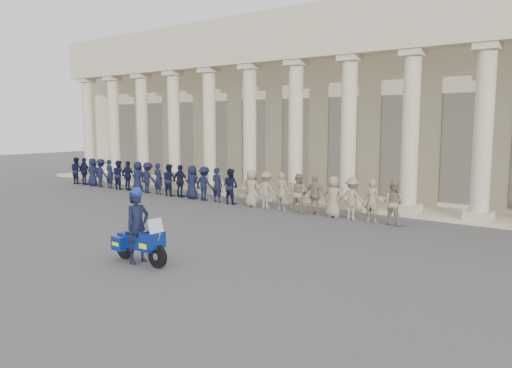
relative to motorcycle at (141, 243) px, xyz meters
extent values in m
plane|color=#464649|center=(-0.94, 2.63, -0.53)|extent=(90.00, 90.00, 0.00)
cube|color=#C4B793|center=(-0.94, 17.63, 3.97)|extent=(40.00, 10.00, 9.00)
cube|color=#C4B793|center=(-0.94, 11.43, -0.46)|extent=(40.00, 2.60, 0.15)
cube|color=#C4B793|center=(-0.94, 10.63, 6.26)|extent=(35.80, 1.00, 1.00)
cube|color=#C4B793|center=(-0.94, 10.63, 7.36)|extent=(35.80, 1.00, 1.20)
cube|color=#C4B793|center=(-17.84, 10.63, -0.23)|extent=(0.90, 0.90, 0.30)
cylinder|color=#C4B793|center=(-17.84, 10.63, 2.72)|extent=(0.64, 0.64, 5.60)
cube|color=#C4B793|center=(-17.84, 10.63, 5.64)|extent=(0.85, 0.85, 0.24)
cube|color=#C4B793|center=(-15.24, 10.63, -0.23)|extent=(0.90, 0.90, 0.30)
cylinder|color=#C4B793|center=(-15.24, 10.63, 2.72)|extent=(0.64, 0.64, 5.60)
cube|color=#C4B793|center=(-15.24, 10.63, 5.64)|extent=(0.85, 0.85, 0.24)
cube|color=#C4B793|center=(-12.64, 10.63, -0.23)|extent=(0.90, 0.90, 0.30)
cylinder|color=#C4B793|center=(-12.64, 10.63, 2.72)|extent=(0.64, 0.64, 5.60)
cube|color=#C4B793|center=(-12.64, 10.63, 5.64)|extent=(0.85, 0.85, 0.24)
cube|color=#C4B793|center=(-10.04, 10.63, -0.23)|extent=(0.90, 0.90, 0.30)
cylinder|color=#C4B793|center=(-10.04, 10.63, 2.72)|extent=(0.64, 0.64, 5.60)
cube|color=#C4B793|center=(-10.04, 10.63, 5.64)|extent=(0.85, 0.85, 0.24)
cube|color=#C4B793|center=(-7.44, 10.63, -0.23)|extent=(0.90, 0.90, 0.30)
cylinder|color=#C4B793|center=(-7.44, 10.63, 2.72)|extent=(0.64, 0.64, 5.60)
cube|color=#C4B793|center=(-7.44, 10.63, 5.64)|extent=(0.85, 0.85, 0.24)
cube|color=#C4B793|center=(-4.84, 10.63, -0.23)|extent=(0.90, 0.90, 0.30)
cylinder|color=#C4B793|center=(-4.84, 10.63, 2.72)|extent=(0.64, 0.64, 5.60)
cube|color=#C4B793|center=(-4.84, 10.63, 5.64)|extent=(0.85, 0.85, 0.24)
cube|color=#C4B793|center=(-2.24, 10.63, -0.23)|extent=(0.90, 0.90, 0.30)
cylinder|color=#C4B793|center=(-2.24, 10.63, 2.72)|extent=(0.64, 0.64, 5.60)
cube|color=#C4B793|center=(-2.24, 10.63, 5.64)|extent=(0.85, 0.85, 0.24)
cube|color=#C4B793|center=(0.36, 10.63, -0.23)|extent=(0.90, 0.90, 0.30)
cylinder|color=#C4B793|center=(0.36, 10.63, 2.72)|extent=(0.64, 0.64, 5.60)
cube|color=#C4B793|center=(0.36, 10.63, 5.64)|extent=(0.85, 0.85, 0.24)
cube|color=#C4B793|center=(2.96, 10.63, -0.23)|extent=(0.90, 0.90, 0.30)
cylinder|color=#C4B793|center=(2.96, 10.63, 2.72)|extent=(0.64, 0.64, 5.60)
cube|color=#C4B793|center=(2.96, 10.63, 5.64)|extent=(0.85, 0.85, 0.24)
cube|color=#C4B793|center=(5.56, 10.63, -0.23)|extent=(0.90, 0.90, 0.30)
cylinder|color=#C4B793|center=(5.56, 10.63, 2.72)|extent=(0.64, 0.64, 5.60)
cube|color=#C4B793|center=(5.56, 10.63, 5.64)|extent=(0.85, 0.85, 0.24)
cube|color=black|center=(-16.54, 12.65, 2.02)|extent=(1.30, 0.12, 4.20)
cube|color=black|center=(-13.94, 12.65, 2.02)|extent=(1.30, 0.12, 4.20)
cube|color=black|center=(-11.34, 12.65, 2.02)|extent=(1.30, 0.12, 4.20)
cube|color=black|center=(-8.74, 12.65, 2.02)|extent=(1.30, 0.12, 4.20)
cube|color=black|center=(-6.14, 12.65, 2.02)|extent=(1.30, 0.12, 4.20)
cube|color=black|center=(-3.54, 12.65, 2.02)|extent=(1.30, 0.12, 4.20)
cube|color=black|center=(-0.94, 12.65, 2.02)|extent=(1.30, 0.12, 4.20)
cube|color=black|center=(1.66, 12.65, 2.02)|extent=(1.30, 0.12, 4.20)
cube|color=black|center=(4.26, 12.65, 2.02)|extent=(1.30, 0.12, 4.20)
imported|color=black|center=(-16.12, 8.56, 0.25)|extent=(0.76, 0.60, 1.57)
imported|color=black|center=(-15.33, 8.56, 0.25)|extent=(0.92, 0.38, 1.57)
imported|color=black|center=(-14.54, 8.56, 0.25)|extent=(0.77, 0.50, 1.57)
imported|color=black|center=(-13.75, 8.56, 0.25)|extent=(1.02, 0.58, 1.57)
imported|color=black|center=(-12.96, 8.56, 0.25)|extent=(0.57, 0.38, 1.57)
imported|color=black|center=(-12.18, 8.56, 0.25)|extent=(0.76, 0.60, 1.57)
imported|color=black|center=(-11.39, 8.56, 0.25)|extent=(0.92, 0.38, 1.57)
imported|color=black|center=(-10.60, 8.56, 0.25)|extent=(0.77, 0.50, 1.57)
imported|color=black|center=(-9.81, 8.56, 0.25)|extent=(1.02, 0.58, 1.57)
imported|color=black|center=(-9.02, 8.56, 0.25)|extent=(0.57, 0.38, 1.57)
imported|color=black|center=(-8.23, 8.56, 0.25)|extent=(0.76, 0.60, 1.57)
imported|color=black|center=(-7.44, 8.56, 0.25)|extent=(0.92, 0.38, 1.57)
imported|color=black|center=(-6.65, 8.56, 0.25)|extent=(0.77, 0.50, 1.57)
imported|color=black|center=(-5.86, 8.56, 0.25)|extent=(1.02, 0.58, 1.57)
imported|color=black|center=(-5.08, 8.56, 0.25)|extent=(0.57, 0.38, 1.57)
imported|color=black|center=(-4.29, 8.56, 0.25)|extent=(0.76, 0.60, 1.57)
imported|color=gray|center=(-3.10, 8.56, 0.25)|extent=(0.77, 0.50, 1.57)
imported|color=gray|center=(-2.31, 8.56, 0.25)|extent=(1.02, 0.58, 1.57)
imported|color=gray|center=(-1.52, 8.56, 0.25)|extent=(0.57, 0.38, 1.57)
imported|color=gray|center=(-0.73, 8.56, 0.25)|extent=(0.76, 0.60, 1.57)
imported|color=gray|center=(0.06, 8.56, 0.25)|extent=(0.92, 0.38, 1.57)
imported|color=gray|center=(0.85, 8.56, 0.25)|extent=(0.77, 0.50, 1.57)
imported|color=gray|center=(1.64, 8.56, 0.25)|extent=(1.02, 0.58, 1.57)
imported|color=gray|center=(2.43, 8.56, 0.25)|extent=(0.57, 0.38, 1.57)
imported|color=gray|center=(3.21, 8.56, 0.25)|extent=(0.76, 0.60, 1.57)
cylinder|color=black|center=(0.65, -0.02, -0.24)|extent=(0.59, 0.14, 0.59)
cylinder|color=black|center=(-0.68, 0.02, -0.24)|extent=(0.59, 0.14, 0.59)
cube|color=navy|center=(0.03, 0.00, 0.02)|extent=(1.03, 0.40, 0.34)
cube|color=navy|center=(0.47, -0.02, 0.16)|extent=(0.50, 0.48, 0.40)
cube|color=silver|center=(0.47, -0.02, -0.04)|extent=(0.20, 0.27, 0.11)
cube|color=#B2BFCC|center=(0.62, -0.02, 0.46)|extent=(0.20, 0.41, 0.48)
cube|color=black|center=(-0.15, 0.00, 0.20)|extent=(0.59, 0.32, 0.09)
cube|color=navy|center=(-0.64, 0.02, 0.09)|extent=(0.32, 0.31, 0.20)
cube|color=navy|center=(-0.56, -0.27, -0.04)|extent=(0.40, 0.21, 0.36)
cube|color=#D0FD0D|center=(-0.56, -0.27, -0.04)|extent=(0.27, 0.22, 0.09)
cube|color=navy|center=(-0.54, 0.30, -0.04)|extent=(0.40, 0.21, 0.36)
cube|color=#D0FD0D|center=(-0.54, 0.30, -0.04)|extent=(0.27, 0.22, 0.09)
cylinder|color=silver|center=(-0.41, 0.22, -0.27)|extent=(0.53, 0.10, 0.09)
cylinder|color=black|center=(0.47, -0.02, 0.37)|extent=(0.05, 0.62, 0.03)
imported|color=black|center=(-0.11, 0.00, 0.40)|extent=(0.47, 0.69, 1.87)
sphere|color=navy|center=(-0.11, 0.00, 1.29)|extent=(0.28, 0.28, 0.28)
camera|label=1|loc=(9.93, -8.08, 3.06)|focal=35.00mm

